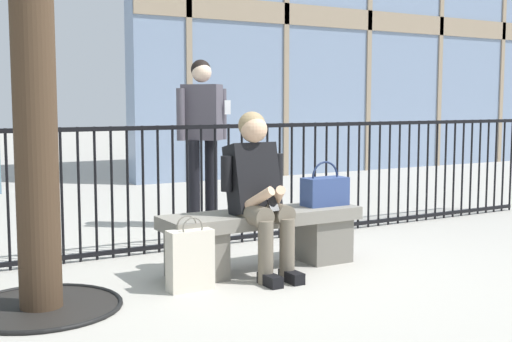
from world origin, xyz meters
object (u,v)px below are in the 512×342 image
object	(u,v)px
seated_person_with_phone	(259,188)
shopping_bag	(190,259)
handbag_on_bench	(325,191)
stone_bench	(263,234)
bystander_at_railing	(202,130)

from	to	relation	value
seated_person_with_phone	shopping_bag	size ratio (longest dim) A/B	2.36
seated_person_with_phone	handbag_on_bench	size ratio (longest dim) A/B	3.29
seated_person_with_phone	shopping_bag	world-z (taller)	seated_person_with_phone
stone_bench	shopping_bag	world-z (taller)	shopping_bag
stone_bench	seated_person_with_phone	distance (m)	0.42
stone_bench	seated_person_with_phone	world-z (taller)	seated_person_with_phone
handbag_on_bench	bystander_at_railing	distance (m)	1.87
stone_bench	handbag_on_bench	bearing A→B (deg)	-0.99
shopping_bag	bystander_at_railing	world-z (taller)	bystander_at_railing
stone_bench	seated_person_with_phone	xyz separation A→B (m)	(-0.11, -0.13, 0.38)
seated_person_with_phone	handbag_on_bench	distance (m)	0.71
shopping_bag	bystander_at_railing	bearing A→B (deg)	62.12
stone_bench	shopping_bag	xyz separation A→B (m)	(-0.73, -0.26, -0.06)
stone_bench	bystander_at_railing	world-z (taller)	bystander_at_railing
seated_person_with_phone	handbag_on_bench	bearing A→B (deg)	9.73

